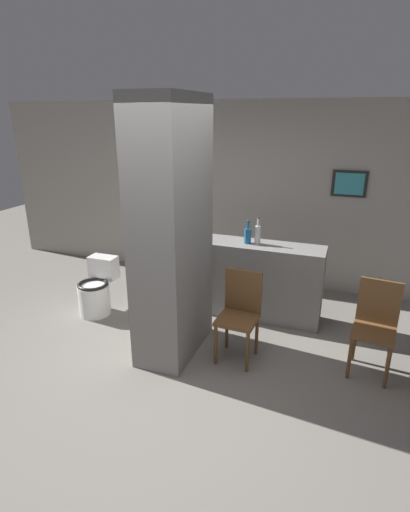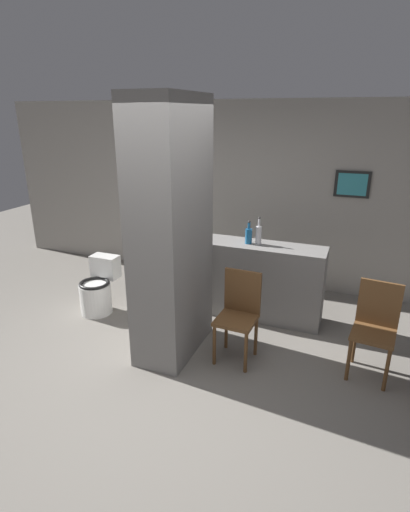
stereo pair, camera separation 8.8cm
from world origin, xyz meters
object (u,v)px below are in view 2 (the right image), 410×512
object	(u,v)px
chair_near_pillar	(239,312)
chair_by_doorway	(375,326)
toilet	(98,290)
bottle_tall	(259,234)
bicycle	(183,276)

from	to	relation	value
chair_near_pillar	chair_by_doorway	xyz separation A→B (m)	(1.29, 0.21, 0.00)
toilet	bottle_tall	size ratio (longest dim) A/B	2.06
bottle_tall	bicycle	bearing A→B (deg)	176.89
toilet	chair_by_doorway	xyz separation A→B (m)	(3.26, -0.12, 0.22)
chair_by_doorway	bicycle	distance (m)	2.50
chair_near_pillar	bicycle	size ratio (longest dim) A/B	0.58
toilet	chair_near_pillar	size ratio (longest dim) A/B	0.74
chair_by_doorway	bottle_tall	world-z (taller)	bottle_tall
chair_by_doorway	bottle_tall	bearing A→B (deg)	158.10
chair_by_doorway	bottle_tall	distance (m)	1.64
bicycle	toilet	bearing A→B (deg)	-142.56
chair_near_pillar	chair_by_doorway	world-z (taller)	same
toilet	bottle_tall	bearing A→B (deg)	18.21
chair_by_doorway	bicycle	world-z (taller)	chair_by_doorway
toilet	bicycle	size ratio (longest dim) A/B	0.43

